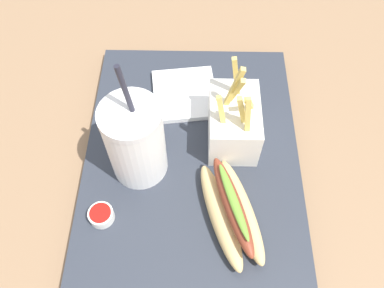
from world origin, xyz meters
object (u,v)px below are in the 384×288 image
at_px(fries_basket, 234,122).
at_px(ketchup_cup_1, 101,215).
at_px(soda_cup, 135,142).
at_px(hot_dog_1, 231,211).
at_px(napkin_stack, 185,94).

distance_m(fries_basket, ketchup_cup_1, 0.23).
distance_m(soda_cup, fries_basket, 0.15).
distance_m(hot_dog_1, ketchup_cup_1, 0.18).
bearing_deg(ketchup_cup_1, soda_cup, -28.93).
height_order(soda_cup, napkin_stack, soda_cup).
relative_size(fries_basket, napkin_stack, 1.40).
bearing_deg(hot_dog_1, fries_basket, -2.77).
distance_m(fries_basket, hot_dog_1, 0.14).
relative_size(hot_dog_1, ketchup_cup_1, 4.88).
height_order(hot_dog_1, napkin_stack, hot_dog_1).
distance_m(ketchup_cup_1, napkin_stack, 0.25).
xyz_separation_m(soda_cup, hot_dog_1, (-0.08, -0.13, -0.05)).
distance_m(soda_cup, napkin_stack, 0.16).
bearing_deg(ketchup_cup_1, fries_basket, -53.03).
bearing_deg(fries_basket, ketchup_cup_1, 126.97).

